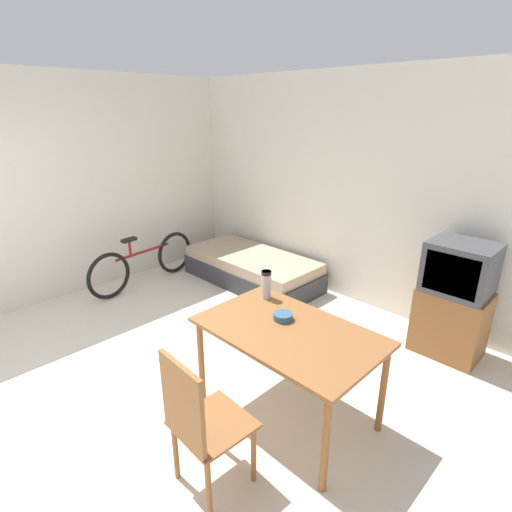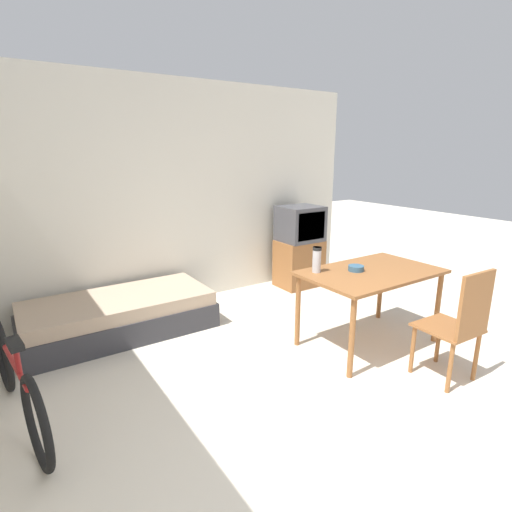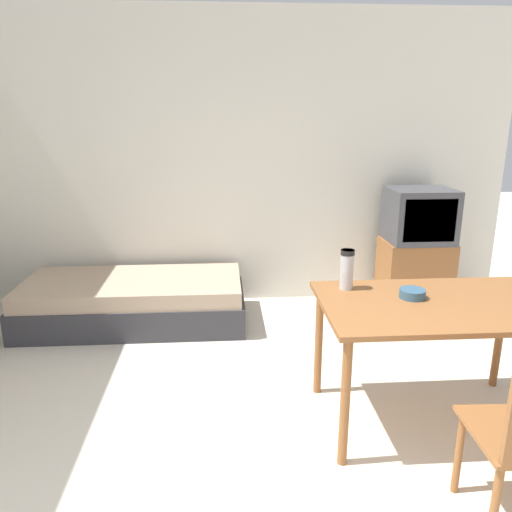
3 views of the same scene
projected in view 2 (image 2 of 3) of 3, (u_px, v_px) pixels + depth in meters
ground_plane at (408, 491)px, 2.28m from camera, size 20.00×20.00×0.00m
wall_back at (166, 196)px, 4.78m from camera, size 5.44×0.06×2.70m
daybed at (119, 315)px, 4.20m from camera, size 1.92×0.88×0.40m
tv at (300, 247)px, 5.60m from camera, size 0.61×0.49×1.14m
dining_table at (371, 279)px, 3.86m from camera, size 1.34×0.83×0.76m
wooden_chair at (460, 321)px, 3.21m from camera, size 0.45×0.45×0.99m
bicycle at (17, 383)px, 2.78m from camera, size 0.26×1.68×0.71m
thermos_flask at (317, 258)px, 3.76m from camera, size 0.08×0.08×0.25m
mate_bowl at (356, 268)px, 3.83m from camera, size 0.15×0.15×0.05m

